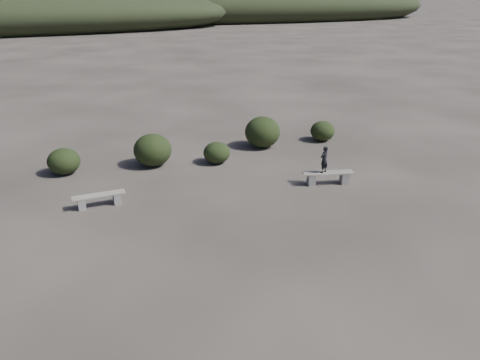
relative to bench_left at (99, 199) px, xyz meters
name	(u,v)px	position (x,y,z in m)	size (l,w,h in m)	color
ground	(271,275)	(3.50, -5.55, -0.25)	(1200.00, 1200.00, 0.00)	#2F2924
bench_left	(99,199)	(0.00, 0.00, 0.00)	(1.65, 0.41, 0.41)	slate
bench_right	(328,177)	(7.79, -0.94, 0.03)	(1.84, 0.80, 0.45)	slate
seated_person	(324,160)	(7.61, -0.89, 0.68)	(0.35, 0.23, 0.96)	black
shrub_a	(64,161)	(-0.95, 3.48, 0.24)	(1.20, 1.20, 0.98)	black
shrub_b	(153,150)	(2.34, 3.21, 0.39)	(1.48, 1.48, 1.27)	black
shrub_c	(217,153)	(4.78, 2.60, 0.18)	(1.07, 1.07, 0.85)	black
shrub_d	(262,132)	(7.32, 3.90, 0.43)	(1.55, 1.55, 1.36)	black
shrub_e	(323,131)	(10.27, 3.78, 0.21)	(1.10, 1.10, 0.92)	black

